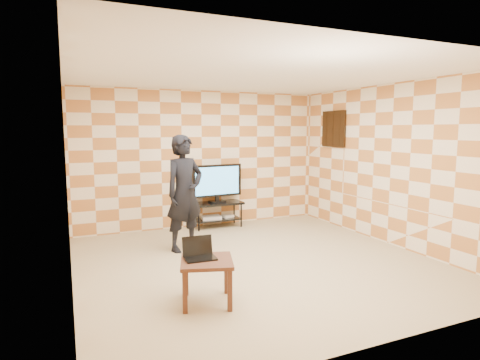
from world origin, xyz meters
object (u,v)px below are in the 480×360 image
object	(u,v)px
tv_stand	(217,209)
person	(185,193)
side_table	(207,267)
tv	(217,182)

from	to	relation	value
tv_stand	person	xyz separation A→B (m)	(-1.00, -1.22, 0.56)
side_table	person	distance (m)	2.14
tv_stand	tv	distance (m)	0.55
tv	person	world-z (taller)	person
tv_stand	side_table	bearing A→B (deg)	-112.27
side_table	person	world-z (taller)	person
person	side_table	bearing A→B (deg)	-119.01
side_table	tv	bearing A→B (deg)	67.72
side_table	person	size ratio (longest dim) A/B	0.38
tv_stand	person	bearing A→B (deg)	-129.45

